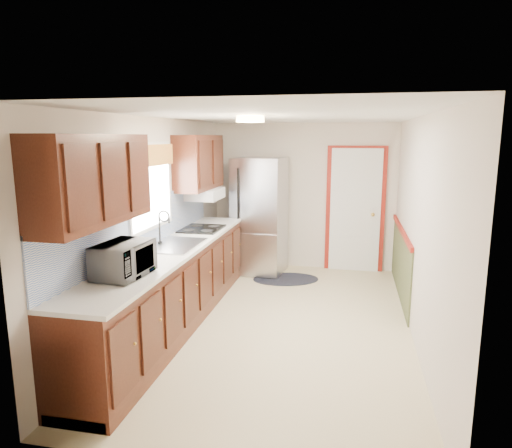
% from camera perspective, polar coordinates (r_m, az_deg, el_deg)
% --- Properties ---
extents(room_shell, '(3.20, 5.20, 2.52)m').
position_cam_1_polar(room_shell, '(5.18, 3.03, -0.04)').
color(room_shell, beige).
rests_on(room_shell, ground).
extents(kitchen_run, '(0.63, 4.00, 2.20)m').
position_cam_1_polar(kitchen_run, '(5.32, -10.80, -4.23)').
color(kitchen_run, '#3A170D').
rests_on(kitchen_run, ground).
extents(back_wall_trim, '(1.12, 2.30, 2.08)m').
position_cam_1_polar(back_wall_trim, '(7.35, 13.37, 0.46)').
color(back_wall_trim, maroon).
rests_on(back_wall_trim, ground).
extents(ceiling_fixture, '(0.30, 0.30, 0.06)m').
position_cam_1_polar(ceiling_fixture, '(4.95, -0.72, 12.96)').
color(ceiling_fixture, '#FFD88C').
rests_on(ceiling_fixture, room_shell).
extents(microwave, '(0.34, 0.57, 0.38)m').
position_cam_1_polar(microwave, '(4.26, -16.25, -3.85)').
color(microwave, white).
rests_on(microwave, kitchen_run).
extents(refrigerator, '(0.84, 0.81, 1.86)m').
position_cam_1_polar(refrigerator, '(7.33, 0.46, 1.04)').
color(refrigerator, '#B7B7BC').
rests_on(refrigerator, ground).
extents(rug, '(1.15, 0.90, 0.01)m').
position_cam_1_polar(rug, '(7.14, 3.74, -6.88)').
color(rug, black).
rests_on(rug, ground).
extents(cooktop, '(0.52, 0.62, 0.02)m').
position_cam_1_polar(cooktop, '(6.22, -6.79, -0.59)').
color(cooktop, black).
rests_on(cooktop, kitchen_run).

